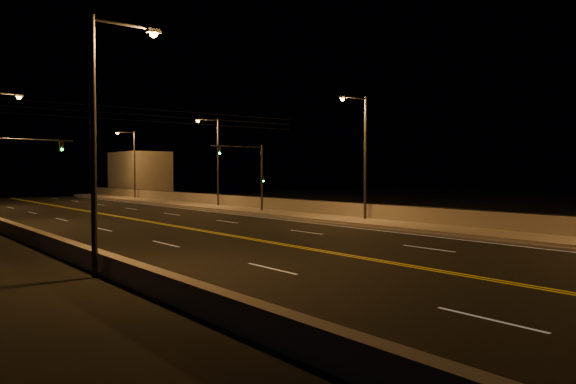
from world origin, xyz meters
TOP-DOWN VIEW (x-y plane):
  - road at (0.00, 20.00)m, footprint 18.00×120.00m
  - sidewalk at (10.80, 20.00)m, footprint 3.60×120.00m
  - curb at (8.93, 20.00)m, footprint 0.14×120.00m
  - parapet_wall at (12.45, 20.00)m, footprint 0.30×120.00m
  - jersey_barrier at (-9.76, 20.00)m, footprint 0.45×120.00m
  - distant_building_right at (16.50, 73.17)m, footprint 6.00×10.00m
  - parapet_rail at (12.45, 20.00)m, footprint 0.06×120.00m
  - lane_markings at (0.00, 19.93)m, footprint 17.32×116.00m
  - streetlight_1 at (11.51, 21.86)m, footprint 2.55×0.28m
  - streetlight_2 at (11.51, 42.25)m, footprint 2.55×0.28m
  - streetlight_3 at (11.51, 63.47)m, footprint 2.55×0.28m
  - streetlight_4 at (-9.91, 12.88)m, footprint 2.55×0.28m
  - traffic_signal_right at (9.98, 33.46)m, footprint 5.11×0.31m
  - traffic_signal_left at (-8.78, 33.46)m, footprint 5.11×0.31m
  - overhead_wires at (0.00, 29.50)m, footprint 22.00×0.03m

SIDE VIEW (x-z plane):
  - road at x=0.00m, z-range 0.00..0.02m
  - lane_markings at x=0.00m, z-range 0.02..0.02m
  - curb at x=8.93m, z-range 0.00..0.15m
  - sidewalk at x=10.80m, z-range 0.00..0.30m
  - jersey_barrier at x=-9.76m, z-range 0.00..0.76m
  - parapet_wall at x=12.45m, z-range 0.30..1.30m
  - parapet_rail at x=12.45m, z-range 1.30..1.36m
  - distant_building_right at x=16.50m, z-range 0.00..6.57m
  - traffic_signal_right at x=9.98m, z-range 0.80..6.73m
  - traffic_signal_left at x=-8.78m, z-range 0.80..6.73m
  - streetlight_1 at x=11.51m, z-range 0.70..9.56m
  - streetlight_2 at x=11.51m, z-range 0.70..9.56m
  - streetlight_3 at x=11.51m, z-range 0.70..9.56m
  - streetlight_4 at x=-9.91m, z-range 0.70..9.56m
  - overhead_wires at x=0.00m, z-range 6.98..7.81m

